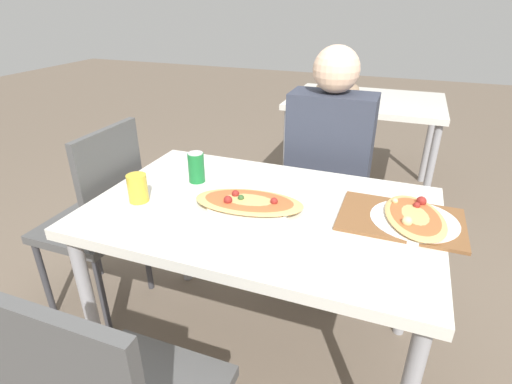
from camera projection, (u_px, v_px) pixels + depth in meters
name	position (u px, v px, depth m)	size (l,w,h in m)	color
ground_plane	(261.00, 352.00, 1.78)	(14.00, 14.00, 0.00)	#6B5B4C
dining_table	(262.00, 225.00, 1.48)	(1.24, 0.80, 0.74)	silver
chair_far_seated	(330.00, 184.00, 2.12)	(0.40, 0.40, 0.95)	#4C4C4C
chair_side_left	(99.00, 215.00, 1.83)	(0.40, 0.40, 0.95)	#4C4C4C
person_seated	(328.00, 156.00, 1.94)	(0.40, 0.24, 1.24)	#2D2D38
pizza_main	(249.00, 203.00, 1.44)	(0.42, 0.30, 0.06)	white
soda_can	(196.00, 167.00, 1.62)	(0.07, 0.07, 0.12)	#197233
drink_glass	(138.00, 188.00, 1.47)	(0.07, 0.07, 0.11)	gold
serving_tray	(401.00, 219.00, 1.36)	(0.41, 0.28, 0.01)	brown
pizza_second	(414.00, 218.00, 1.34)	(0.29, 0.36, 0.06)	white
background_table	(360.00, 106.00, 2.99)	(1.10, 0.80, 0.86)	silver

